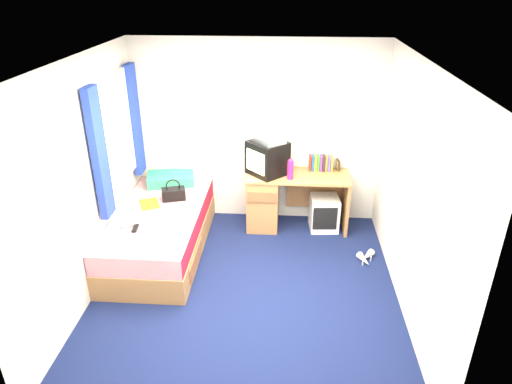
# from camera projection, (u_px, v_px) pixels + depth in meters

# --- Properties ---
(ground) EXTENTS (3.40, 3.40, 0.00)m
(ground) POSITION_uv_depth(u_px,v_px,m) (246.00, 290.00, 4.91)
(ground) COLOR #0C1438
(ground) RESTS_ON ground
(room_shell) EXTENTS (3.40, 3.40, 3.40)m
(room_shell) POSITION_uv_depth(u_px,v_px,m) (245.00, 165.00, 4.28)
(room_shell) COLOR white
(room_shell) RESTS_ON ground
(bed) EXTENTS (1.01, 2.00, 0.54)m
(bed) POSITION_uv_depth(u_px,v_px,m) (160.00, 232.00, 5.49)
(bed) COLOR #A97846
(bed) RESTS_ON ground
(pillow) EXTENTS (0.68, 0.51, 0.13)m
(pillow) POSITION_uv_depth(u_px,v_px,m) (171.00, 179.00, 6.06)
(pillow) COLOR teal
(pillow) RESTS_ON bed
(desk) EXTENTS (1.30, 0.55, 0.75)m
(desk) POSITION_uv_depth(u_px,v_px,m) (276.00, 198.00, 6.00)
(desk) COLOR #A97846
(desk) RESTS_ON ground
(storage_cube) EXTENTS (0.39, 0.39, 0.45)m
(storage_cube) POSITION_uv_depth(u_px,v_px,m) (324.00, 213.00, 6.00)
(storage_cube) COLOR white
(storage_cube) RESTS_ON ground
(crt_tv) EXTENTS (0.59, 0.59, 0.43)m
(crt_tv) POSITION_uv_depth(u_px,v_px,m) (267.00, 158.00, 5.77)
(crt_tv) COLOR black
(crt_tv) RESTS_ON desk
(vcr) EXTENTS (0.47, 0.49, 0.08)m
(vcr) POSITION_uv_depth(u_px,v_px,m) (268.00, 139.00, 5.66)
(vcr) COLOR silver
(vcr) RESTS_ON crt_tv
(book_row) EXTENTS (0.31, 0.13, 0.20)m
(book_row) POSITION_uv_depth(u_px,v_px,m) (321.00, 163.00, 5.92)
(book_row) COLOR maroon
(book_row) RESTS_ON desk
(picture_frame) EXTENTS (0.04, 0.12, 0.14)m
(picture_frame) POSITION_uv_depth(u_px,v_px,m) (338.00, 165.00, 5.94)
(picture_frame) COLOR black
(picture_frame) RESTS_ON desk
(pink_water_bottle) EXTENTS (0.10, 0.10, 0.24)m
(pink_water_bottle) POSITION_uv_depth(u_px,v_px,m) (290.00, 170.00, 5.65)
(pink_water_bottle) COLOR #D01D6C
(pink_water_bottle) RESTS_ON desk
(aerosol_can) EXTENTS (0.06, 0.06, 0.18)m
(aerosol_can) POSITION_uv_depth(u_px,v_px,m) (289.00, 166.00, 5.85)
(aerosol_can) COLOR white
(aerosol_can) RESTS_ON desk
(handbag) EXTENTS (0.32, 0.24, 0.27)m
(handbag) POSITION_uv_depth(u_px,v_px,m) (174.00, 193.00, 5.63)
(handbag) COLOR black
(handbag) RESTS_ON bed
(towel) EXTENTS (0.30, 0.25, 0.10)m
(towel) POSITION_uv_depth(u_px,v_px,m) (166.00, 221.00, 5.06)
(towel) COLOR silver
(towel) RESTS_ON bed
(magazine) EXTENTS (0.31, 0.34, 0.01)m
(magazine) POSITION_uv_depth(u_px,v_px,m) (149.00, 204.00, 5.54)
(magazine) COLOR yellow
(magazine) RESTS_ON bed
(water_bottle) EXTENTS (0.20, 0.19, 0.07)m
(water_bottle) POSITION_uv_depth(u_px,v_px,m) (130.00, 224.00, 5.05)
(water_bottle) COLOR silver
(water_bottle) RESTS_ON bed
(colour_swatch_fan) EXTENTS (0.21, 0.18, 0.01)m
(colour_swatch_fan) POSITION_uv_depth(u_px,v_px,m) (155.00, 233.00, 4.92)
(colour_swatch_fan) COLOR yellow
(colour_swatch_fan) RESTS_ON bed
(remote_control) EXTENTS (0.06, 0.16, 0.02)m
(remote_control) POSITION_uv_depth(u_px,v_px,m) (135.00, 228.00, 5.00)
(remote_control) COLOR black
(remote_control) RESTS_ON bed
(window_assembly) EXTENTS (0.11, 1.42, 1.40)m
(window_assembly) POSITION_uv_depth(u_px,v_px,m) (117.00, 134.00, 5.20)
(window_assembly) COLOR silver
(window_assembly) RESTS_ON room_shell
(white_heels) EXTENTS (0.23, 0.32, 0.09)m
(white_heels) POSITION_uv_depth(u_px,v_px,m) (366.00, 258.00, 5.39)
(white_heels) COLOR silver
(white_heels) RESTS_ON ground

